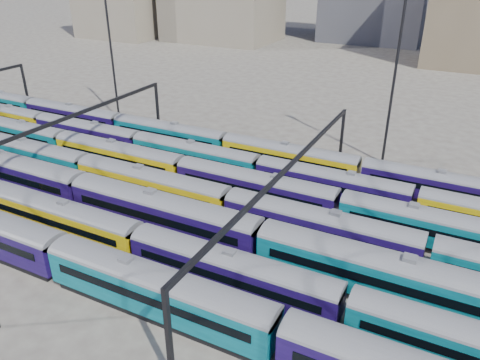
% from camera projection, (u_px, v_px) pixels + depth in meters
% --- Properties ---
extents(ground, '(500.00, 500.00, 0.00)m').
position_uv_depth(ground, '(200.00, 215.00, 52.04)').
color(ground, '#48433D').
rests_on(ground, ground).
extents(rake_0, '(124.59, 3.04, 5.12)m').
position_uv_depth(rake_0, '(280.00, 331.00, 32.44)').
color(rake_0, black).
rests_on(rake_0, ground).
extents(rake_1, '(116.49, 2.84, 4.78)m').
position_uv_depth(rake_1, '(138.00, 239.00, 43.14)').
color(rake_1, black).
rests_on(rake_1, ground).
extents(rake_2, '(130.97, 3.19, 5.39)m').
position_uv_depth(rake_2, '(261.00, 237.00, 42.85)').
color(rake_2, black).
rests_on(rake_2, ground).
extents(rake_3, '(119.80, 2.92, 4.92)m').
position_uv_depth(rake_3, '(228.00, 202.00, 49.44)').
color(rake_3, black).
rests_on(rake_3, ground).
extents(rake_4, '(118.12, 2.88, 4.84)m').
position_uv_depth(rake_4, '(182.00, 168.00, 57.20)').
color(rake_4, black).
rests_on(rake_4, ground).
extents(rake_5, '(111.60, 2.72, 4.57)m').
position_uv_depth(rake_5, '(138.00, 141.00, 65.62)').
color(rake_5, black).
rests_on(rake_5, ground).
extents(rake_6, '(132.25, 2.76, 4.64)m').
position_uv_depth(rake_6, '(289.00, 155.00, 61.12)').
color(rake_6, black).
rests_on(rake_6, ground).
extents(gantry_1, '(0.35, 40.35, 8.03)m').
position_uv_depth(gantry_1, '(58.00, 129.00, 57.21)').
color(gantry_1, black).
rests_on(gantry_1, ground).
extents(gantry_2, '(0.35, 40.35, 8.03)m').
position_uv_depth(gantry_2, '(286.00, 178.00, 44.98)').
color(gantry_2, black).
rests_on(gantry_2, ground).
extents(mast_1, '(1.40, 0.50, 25.60)m').
position_uv_depth(mast_1, '(110.00, 37.00, 75.73)').
color(mast_1, black).
rests_on(mast_1, ground).
extents(mast_3, '(1.40, 0.50, 25.60)m').
position_uv_depth(mast_3, '(397.00, 61.00, 58.98)').
color(mast_3, black).
rests_on(mast_3, ground).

